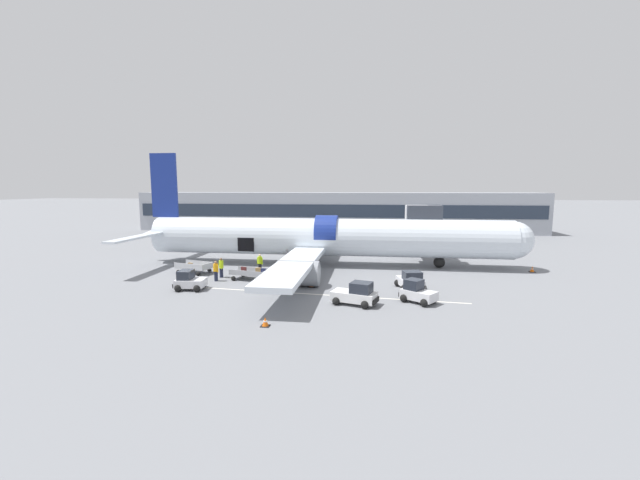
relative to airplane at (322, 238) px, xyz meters
name	(u,v)px	position (x,y,z in m)	size (l,w,h in m)	color
ground_plane	(296,273)	(-1.91, -4.24, -2.87)	(500.00, 500.00, 0.00)	slate
apron_marking_line	(311,294)	(0.61, -11.53, -2.86)	(23.10, 2.21, 0.01)	silver
terminal_strip	(335,211)	(-1.91, 34.15, 0.73)	(74.26, 9.02, 7.18)	#9EA3AD
jet_bridge_stub	(421,219)	(10.68, 5.47, 1.64)	(3.56, 8.93, 6.18)	#4C4C51
airplane	(322,238)	(0.00, 0.00, 0.00)	(40.98, 35.95, 11.72)	silver
baggage_tug_lead	(189,281)	(-9.17, -11.40, -2.21)	(2.46, 2.21, 1.54)	silver
baggage_tug_mid	(417,293)	(8.40, -12.66, -2.20)	(2.72, 2.52, 1.60)	silver
baggage_tug_rear	(411,281)	(8.28, -9.01, -2.21)	(2.44, 2.97, 1.52)	silver
baggage_tug_spare	(356,295)	(4.13, -13.76, -2.17)	(3.42, 2.49, 1.61)	white
baggage_cart_loading	(252,274)	(-5.27, -7.56, -2.33)	(4.33, 2.51, 1.14)	#999BA0
baggage_cart_queued	(195,268)	(-11.41, -5.73, -2.33)	(4.26, 2.56, 1.06)	#B7BABF
ground_crew_loader_a	(298,266)	(-1.46, -5.60, -1.93)	(0.62, 0.46, 1.79)	black
ground_crew_loader_b	(260,263)	(-5.36, -4.61, -1.91)	(0.63, 0.51, 1.81)	black
ground_crew_driver	(221,267)	(-8.27, -7.01, -1.93)	(0.55, 0.60, 1.79)	#1E2338
ground_crew_supervisor	(216,270)	(-8.20, -8.40, -1.94)	(0.60, 0.54, 1.77)	#1E2338
suitcase_on_tarmac_upright	(264,283)	(-3.48, -10.00, -2.50)	(0.53, 0.35, 0.83)	olive
suitcase_on_tarmac_spare	(270,282)	(-3.24, -9.11, -2.63)	(0.55, 0.42, 0.59)	#1E2347
safety_cone_nose	(532,269)	(20.52, -0.90, -2.61)	(0.57, 0.57, 0.56)	black
safety_cone_engine_left	(265,322)	(-0.94, -18.79, -2.61)	(0.53, 0.53, 0.55)	black
safety_cone_wingtip	(312,283)	(0.34, -9.30, -2.57)	(0.64, 0.64, 0.63)	black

